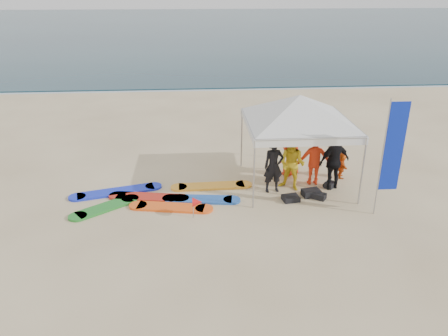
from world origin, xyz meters
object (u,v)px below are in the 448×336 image
object	(u,v)px
person_black_b	(334,161)
person_seated	(342,165)
feather_flag	(393,149)
marker_pennant	(197,202)
person_yellow	(292,164)
canopy_tent	(300,95)
person_black_a	(274,166)
person_orange_b	(291,154)
surfboard_spread	(160,197)
person_orange_a	(314,157)

from	to	relation	value
person_black_b	person_seated	world-z (taller)	person_black_b
feather_flag	marker_pennant	bearing A→B (deg)	178.20
person_yellow	canopy_tent	size ratio (longest dim) A/B	0.39
person_seated	person_yellow	bearing A→B (deg)	123.20
canopy_tent	feather_flag	distance (m)	3.26
person_black_a	person_orange_b	world-z (taller)	person_black_a
person_seated	marker_pennant	distance (m)	5.60
surfboard_spread	marker_pennant	bearing A→B (deg)	-47.80
person_orange_b	marker_pennant	size ratio (longest dim) A/B	2.51
person_seated	surfboard_spread	bearing A→B (deg)	111.86
feather_flag	person_yellow	bearing A→B (deg)	141.92
marker_pennant	person_seated	bearing A→B (deg)	25.92
person_yellow	canopy_tent	world-z (taller)	canopy_tent
person_black_a	person_yellow	distance (m)	0.63
person_orange_b	person_seated	distance (m)	1.80
surfboard_spread	canopy_tent	bearing A→B (deg)	10.17
person_black_b	feather_flag	size ratio (longest dim) A/B	0.54
surfboard_spread	person_black_b	bearing A→B (deg)	3.48
marker_pennant	feather_flag	bearing A→B (deg)	-1.80
person_yellow	feather_flag	bearing A→B (deg)	-3.32
person_black_a	canopy_tent	world-z (taller)	canopy_tent
person_black_a	marker_pennant	bearing A→B (deg)	-154.39
marker_pennant	person_black_b	bearing A→B (deg)	20.15
person_black_a	canopy_tent	xyz separation A→B (m)	(0.85, 0.55, 2.15)
person_black_a	person_seated	bearing A→B (deg)	12.68
person_black_b	surfboard_spread	distance (m)	5.72
person_black_b	feather_flag	distance (m)	2.33
surfboard_spread	feather_flag	bearing A→B (deg)	-12.49
person_black_a	person_black_b	size ratio (longest dim) A/B	0.93
person_black_b	marker_pennant	world-z (taller)	person_black_b
person_seated	canopy_tent	world-z (taller)	canopy_tent
person_orange_a	person_black_b	world-z (taller)	person_black_b
canopy_tent	person_black_a	bearing A→B (deg)	-147.14
person_orange_b	feather_flag	size ratio (longest dim) A/B	0.46
person_yellow	marker_pennant	bearing A→B (deg)	-116.90
person_orange_a	person_seated	size ratio (longest dim) A/B	2.04
person_seated	canopy_tent	xyz separation A→B (m)	(-1.72, -0.35, 2.57)
canopy_tent	feather_flag	xyz separation A→B (m)	(2.12, -2.27, -0.99)
person_seated	feather_flag	bearing A→B (deg)	-159.89
person_black_b	canopy_tent	size ratio (longest dim) A/B	0.41
person_black_a	marker_pennant	distance (m)	2.94
person_orange_a	surfboard_spread	size ratio (longest dim) A/B	0.34
person_orange_b	feather_flag	distance (m)	3.85
person_black_a	person_orange_a	size ratio (longest dim) A/B	0.94
canopy_tent	person_orange_b	bearing A→B (deg)	91.00
person_black_a	person_orange_b	xyz separation A→B (m)	(0.83, 1.22, -0.08)
person_yellow	surfboard_spread	world-z (taller)	person_yellow
person_black_b	feather_flag	xyz separation A→B (m)	(0.98, -1.81, 1.10)
person_black_a	person_orange_a	bearing A→B (deg)	12.71
person_yellow	person_orange_b	size ratio (longest dim) A/B	1.12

